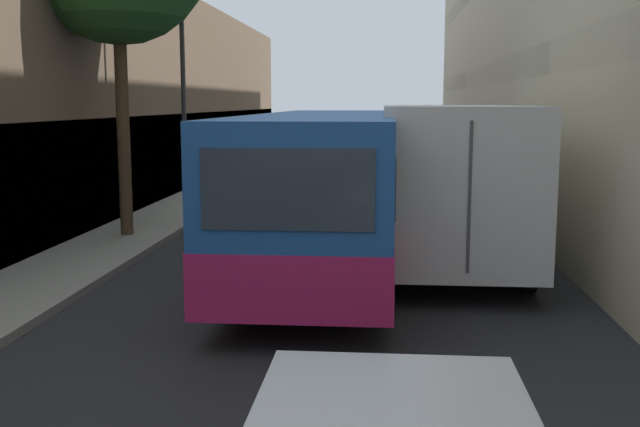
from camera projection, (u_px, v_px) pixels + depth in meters
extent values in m
plane|color=#232326|center=(330.00, 263.00, 14.45)|extent=(150.00, 150.00, 0.00)
cube|color=gray|center=(93.00, 255.00, 14.84)|extent=(1.97, 60.00, 0.14)
cube|color=black|center=(16.00, 190.00, 14.79)|extent=(1.08, 60.00, 2.70)
cube|color=#333D47|center=(600.00, 52.00, 13.44)|extent=(1.08, 60.00, 0.70)
cube|color=#1E519E|center=(327.00, 177.00, 14.55)|extent=(2.51, 11.67, 2.43)
cube|color=#B21E5B|center=(326.00, 217.00, 14.66)|extent=(2.53, 11.70, 0.85)
cube|color=#2D3847|center=(327.00, 158.00, 14.49)|extent=(2.55, 10.74, 0.78)
cube|color=#2D3847|center=(287.00, 190.00, 8.72)|extent=(2.06, 0.04, 0.97)
cylinder|color=black|center=(293.00, 208.00, 18.38)|extent=(0.24, 1.00, 1.00)
cylinder|color=black|center=(383.00, 209.00, 18.19)|extent=(0.24, 1.00, 1.00)
cylinder|color=black|center=(235.00, 275.00, 11.25)|extent=(0.24, 1.00, 1.00)
cylinder|color=black|center=(382.00, 278.00, 11.06)|extent=(0.24, 1.00, 1.00)
cube|color=silver|center=(436.00, 176.00, 17.81)|extent=(2.39, 2.31, 1.85)
cube|color=silver|center=(452.00, 177.00, 13.69)|extent=(2.49, 5.94, 2.60)
cube|color=#4C4C4C|center=(469.00, 198.00, 10.76)|extent=(0.05, 0.02, 2.21)
cylinder|color=black|center=(389.00, 211.00, 18.03)|extent=(0.22, 0.96, 0.96)
cylinder|color=black|center=(483.00, 212.00, 17.84)|extent=(0.22, 0.96, 0.96)
cylinder|color=black|center=(390.00, 261.00, 12.36)|extent=(0.22, 0.96, 0.96)
cylinder|color=black|center=(528.00, 263.00, 12.16)|extent=(0.22, 0.96, 0.96)
cylinder|color=#38383D|center=(183.00, 61.00, 18.46)|extent=(0.12, 0.12, 7.86)
cylinder|color=#4C3823|center=(123.00, 128.00, 16.44)|extent=(0.28, 0.28, 4.74)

